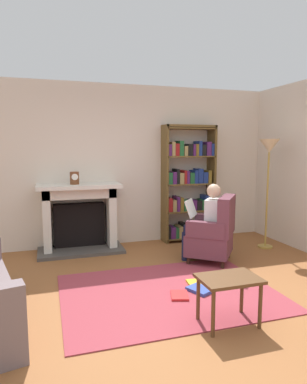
% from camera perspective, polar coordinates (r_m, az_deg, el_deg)
% --- Properties ---
extents(ground, '(14.00, 14.00, 0.00)m').
position_cam_1_polar(ground, '(3.82, 4.16, -18.20)').
color(ground, '#955A30').
extents(back_wall, '(5.60, 0.10, 2.70)m').
position_cam_1_polar(back_wall, '(5.90, -4.87, 4.47)').
color(back_wall, beige).
rests_on(back_wall, ground).
extents(side_wall_right, '(0.10, 5.20, 2.70)m').
position_cam_1_polar(side_wall_right, '(5.94, 24.07, 3.88)').
color(side_wall_right, beige).
rests_on(side_wall_right, ground).
extents(area_rug, '(2.40, 1.80, 0.01)m').
position_cam_1_polar(area_rug, '(4.07, 2.55, -16.41)').
color(area_rug, '#9C3843').
rests_on(area_rug, ground).
extents(fireplace, '(1.33, 0.64, 1.08)m').
position_cam_1_polar(fireplace, '(5.62, -12.26, -3.78)').
color(fireplace, '#4C4742').
rests_on(fireplace, ground).
extents(mantel_clock, '(0.14, 0.14, 0.19)m').
position_cam_1_polar(mantel_clock, '(5.43, -13.06, 2.28)').
color(mantel_clock, brown).
rests_on(mantel_clock, fireplace).
extents(bookshelf, '(0.93, 0.32, 2.04)m').
position_cam_1_polar(bookshelf, '(6.06, 5.91, 1.12)').
color(bookshelf, brown).
rests_on(bookshelf, ground).
extents(armchair_reading, '(0.88, 0.89, 0.97)m').
position_cam_1_polar(armchair_reading, '(5.03, 10.08, -6.79)').
color(armchair_reading, '#331E14').
rests_on(armchair_reading, ground).
extents(seated_reader, '(0.59, 0.57, 1.14)m').
position_cam_1_polar(seated_reader, '(5.01, 8.80, -4.52)').
color(seated_reader, silver).
rests_on(seated_reader, ground).
extents(side_table, '(0.56, 0.39, 0.46)m').
position_cam_1_polar(side_table, '(3.35, 12.50, -14.89)').
color(side_table, brown).
rests_on(side_table, ground).
extents(scattered_books, '(0.60, 0.53, 0.04)m').
position_cam_1_polar(scattered_books, '(4.12, 6.75, -15.82)').
color(scattered_books, '#334CA5').
rests_on(scattered_books, area_rug).
extents(floor_lamp, '(0.32, 0.32, 1.79)m').
position_cam_1_polar(floor_lamp, '(5.83, 18.72, 5.72)').
color(floor_lamp, '#B7933F').
rests_on(floor_lamp, ground).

